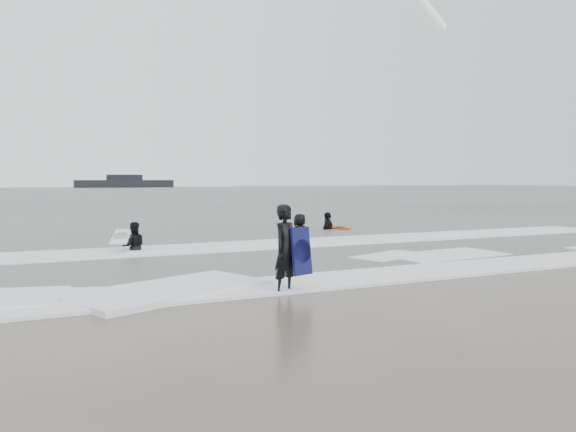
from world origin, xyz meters
name	(u,v)px	position (x,y,z in m)	size (l,w,h in m)	color
ground	(372,273)	(0.00, 0.00, 0.00)	(320.00, 320.00, 0.00)	brown
sea	(86,194)	(0.00, 80.00, 0.06)	(320.00, 320.00, 0.00)	#47544C
surfer_centre	(286,293)	(-2.94, -1.37, 0.00)	(0.66, 0.43, 1.81)	black
surfer_wading	(134,253)	(-4.72, 6.25, 0.00)	(0.74, 0.57, 1.52)	black
surfer_right_near	(328,230)	(4.55, 10.64, 0.00)	(1.16, 0.48, 1.98)	black
surfer_right_far	(300,232)	(3.05, 10.44, 0.00)	(0.95, 0.62, 1.95)	black
surf_foam	(306,253)	(0.00, 3.70, 0.04)	(30.03, 9.06, 0.09)	white
bodyboards	(262,235)	(-0.89, 5.08, 0.50)	(11.04, 12.62, 1.25)	#0E1144
vessel_horizon	(125,183)	(15.76, 149.16, 1.34)	(26.36, 4.71, 3.58)	black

